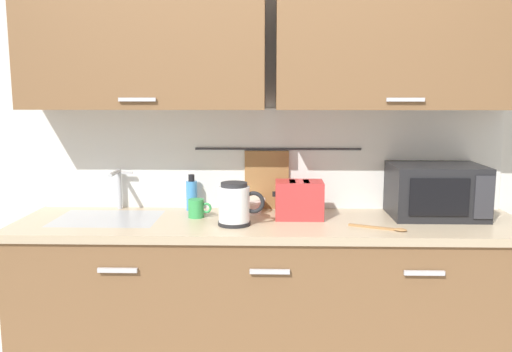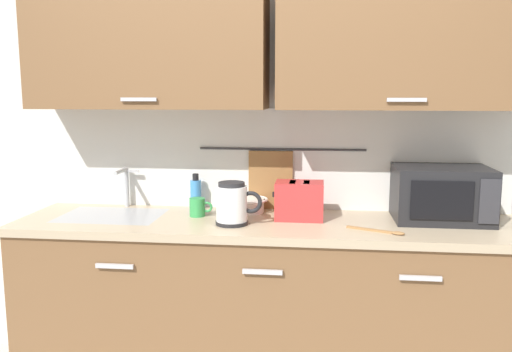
# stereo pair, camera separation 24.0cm
# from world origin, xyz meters

# --- Properties ---
(counter_unit) EXTENTS (2.53, 0.64, 0.90)m
(counter_unit) POSITION_xyz_m (-0.01, 0.30, 0.46)
(counter_unit) COLOR brown
(counter_unit) RESTS_ON ground
(back_wall_assembly) EXTENTS (3.70, 0.41, 2.50)m
(back_wall_assembly) POSITION_xyz_m (-0.00, 0.53, 1.52)
(back_wall_assembly) COLOR silver
(back_wall_assembly) RESTS_ON ground
(sink_faucet) EXTENTS (0.09, 0.17, 0.22)m
(sink_faucet) POSITION_xyz_m (-0.82, 0.53, 1.04)
(sink_faucet) COLOR #B2B5BA
(sink_faucet) RESTS_ON counter_unit
(microwave) EXTENTS (0.46, 0.35, 0.27)m
(microwave) POSITION_xyz_m (0.85, 0.41, 1.04)
(microwave) COLOR black
(microwave) RESTS_ON counter_unit
(electric_kettle) EXTENTS (0.23, 0.16, 0.21)m
(electric_kettle) POSITION_xyz_m (-0.17, 0.20, 1.00)
(electric_kettle) COLOR black
(electric_kettle) RESTS_ON counter_unit
(dish_soap_bottle) EXTENTS (0.06, 0.06, 0.20)m
(dish_soap_bottle) POSITION_xyz_m (-0.42, 0.52, 0.99)
(dish_soap_bottle) COLOR #3F8CD8
(dish_soap_bottle) RESTS_ON counter_unit
(mug_near_sink) EXTENTS (0.12, 0.08, 0.09)m
(mug_near_sink) POSITION_xyz_m (-0.38, 0.35, 0.95)
(mug_near_sink) COLOR green
(mug_near_sink) RESTS_ON counter_unit
(mixing_bowl) EXTENTS (0.21, 0.21, 0.08)m
(mixing_bowl) POSITION_xyz_m (-0.13, 0.48, 0.94)
(mixing_bowl) COLOR silver
(mixing_bowl) RESTS_ON counter_unit
(toaster) EXTENTS (0.26, 0.17, 0.19)m
(toaster) POSITION_xyz_m (0.15, 0.36, 1.00)
(toaster) COLOR red
(toaster) RESTS_ON counter_unit
(wooden_spoon) EXTENTS (0.26, 0.14, 0.01)m
(wooden_spoon) POSITION_xyz_m (0.54, 0.13, 0.91)
(wooden_spoon) COLOR #9E7042
(wooden_spoon) RESTS_ON counter_unit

